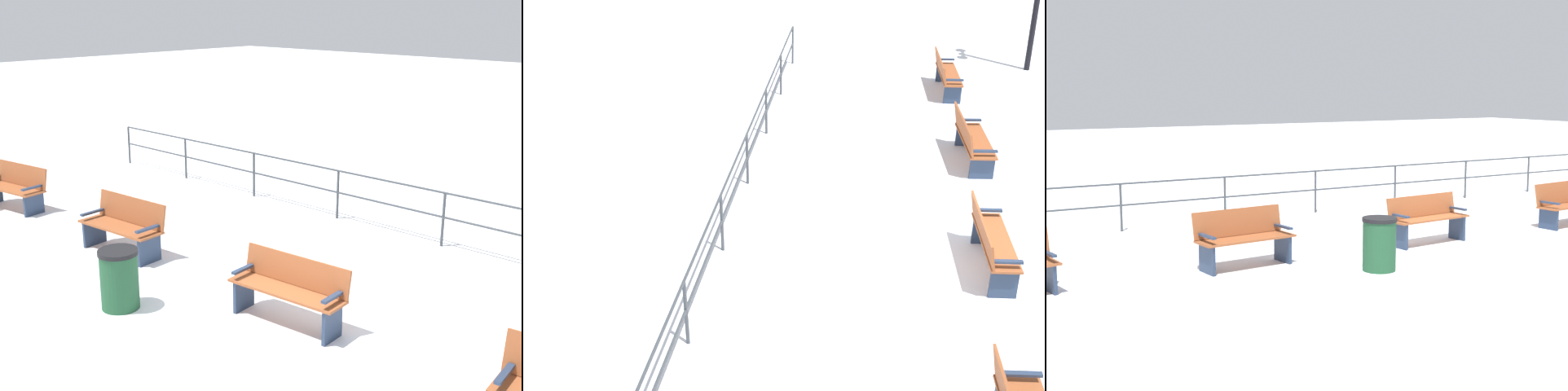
% 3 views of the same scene
% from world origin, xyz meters
% --- Properties ---
extents(ground_plane, '(80.00, 80.00, 0.00)m').
position_xyz_m(ground_plane, '(0.00, 0.00, 0.00)').
color(ground_plane, white).
rests_on(ground_plane, ground).
extents(bench_second, '(0.70, 1.64, 0.92)m').
position_xyz_m(bench_second, '(-0.02, -3.71, 0.48)').
color(bench_second, brown).
rests_on(bench_second, ground).
extents(bench_third, '(0.62, 1.67, 0.88)m').
position_xyz_m(bench_third, '(0.02, -0.01, 0.48)').
color(bench_third, brown).
rests_on(bench_third, ground).
extents(bench_fourth, '(0.72, 1.69, 0.89)m').
position_xyz_m(bench_fourth, '(0.04, 3.69, 0.46)').
color(bench_fourth, brown).
rests_on(bench_fourth, ground).
extents(waterfront_railing, '(0.05, 18.05, 0.97)m').
position_xyz_m(waterfront_railing, '(-3.95, 0.00, 0.67)').
color(waterfront_railing, '#383D42').
rests_on(waterfront_railing, ground).
extents(trash_bin, '(0.55, 0.55, 0.84)m').
position_xyz_m(trash_bin, '(1.28, -1.98, 0.42)').
color(trash_bin, '#1E4C2D').
rests_on(trash_bin, ground).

